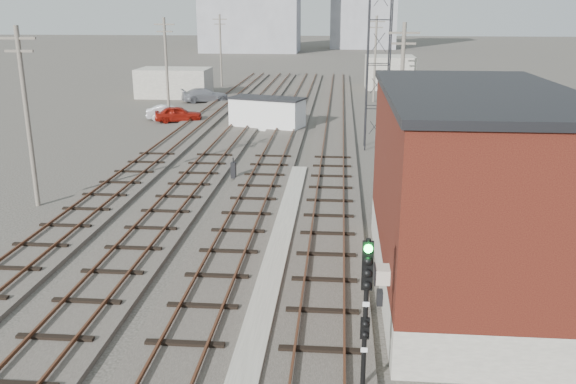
# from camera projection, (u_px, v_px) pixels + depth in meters

# --- Properties ---
(ground) EXTENTS (320.00, 320.00, 0.00)m
(ground) POSITION_uv_depth(u_px,v_px,m) (314.00, 98.00, 68.55)
(ground) COLOR #282621
(ground) RESTS_ON ground
(track_right) EXTENTS (3.20, 90.00, 0.39)m
(track_right) POSITION_uv_depth(u_px,v_px,m) (334.00, 135.00, 48.29)
(track_right) COLOR #332D28
(track_right) RESTS_ON ground
(track_mid_right) EXTENTS (3.20, 90.00, 0.39)m
(track_mid_right) POSITION_uv_depth(u_px,v_px,m) (284.00, 134.00, 48.62)
(track_mid_right) COLOR #332D28
(track_mid_right) RESTS_ON ground
(track_mid_left) EXTENTS (3.20, 90.00, 0.39)m
(track_mid_left) POSITION_uv_depth(u_px,v_px,m) (235.00, 133.00, 48.95)
(track_mid_left) COLOR #332D28
(track_mid_left) RESTS_ON ground
(track_left) EXTENTS (3.20, 90.00, 0.39)m
(track_left) POSITION_uv_depth(u_px,v_px,m) (186.00, 133.00, 49.28)
(track_left) COLOR #332D28
(track_left) RESTS_ON ground
(platform_curb) EXTENTS (0.90, 28.00, 0.26)m
(platform_curb) POSITION_uv_depth(u_px,v_px,m) (276.00, 257.00, 24.61)
(platform_curb) COLOR gray
(platform_curb) RESTS_ON ground
(brick_building) EXTENTS (6.54, 12.20, 7.22)m
(brick_building) POSITION_uv_depth(u_px,v_px,m) (470.00, 193.00, 21.12)
(brick_building) COLOR gray
(brick_building) RESTS_ON ground
(lattice_tower) EXTENTS (1.60, 1.60, 15.00)m
(lattice_tower) POSITION_uv_depth(u_px,v_px,m) (379.00, 42.00, 42.09)
(lattice_tower) COLOR black
(lattice_tower) RESTS_ON ground
(utility_pole_left_a) EXTENTS (1.80, 0.24, 9.00)m
(utility_pole_left_a) POSITION_uv_depth(u_px,v_px,m) (27.00, 113.00, 30.05)
(utility_pole_left_a) COLOR #595147
(utility_pole_left_a) RESTS_ON ground
(utility_pole_left_b) EXTENTS (1.80, 0.24, 9.00)m
(utility_pole_left_b) POSITION_uv_depth(u_px,v_px,m) (167.00, 67.00, 53.88)
(utility_pole_left_b) COLOR #595147
(utility_pole_left_b) RESTS_ON ground
(utility_pole_left_c) EXTENTS (1.80, 0.24, 9.00)m
(utility_pole_left_c) POSITION_uv_depth(u_px,v_px,m) (221.00, 48.00, 77.72)
(utility_pole_left_c) COLOR #595147
(utility_pole_left_c) RESTS_ON ground
(utility_pole_right_a) EXTENTS (1.80, 0.24, 9.00)m
(utility_pole_right_a) POSITION_uv_depth(u_px,v_px,m) (401.00, 96.00, 36.12)
(utility_pole_right_a) COLOR #595147
(utility_pole_right_a) RESTS_ON ground
(utility_pole_right_b) EXTENTS (1.80, 0.24, 9.00)m
(utility_pole_right_b) POSITION_uv_depth(u_px,v_px,m) (375.00, 57.00, 64.72)
(utility_pole_right_b) COLOR #595147
(utility_pole_right_b) RESTS_ON ground
(shed_left) EXTENTS (8.00, 5.00, 3.20)m
(shed_left) POSITION_uv_depth(u_px,v_px,m) (174.00, 83.00, 69.40)
(shed_left) COLOR gray
(shed_left) RESTS_ON ground
(shed_right) EXTENTS (6.00, 6.00, 4.00)m
(shed_right) POSITION_uv_depth(u_px,v_px,m) (389.00, 72.00, 76.77)
(shed_right) COLOR gray
(shed_right) RESTS_ON ground
(signal_mast) EXTENTS (0.40, 0.42, 4.36)m
(signal_mast) POSITION_uv_depth(u_px,v_px,m) (366.00, 304.00, 15.42)
(signal_mast) COLOR gray
(signal_mast) RESTS_ON ground
(switch_stand) EXTENTS (0.30, 0.30, 1.25)m
(switch_stand) POSITION_uv_depth(u_px,v_px,m) (233.00, 170.00, 36.01)
(switch_stand) COLOR black
(switch_stand) RESTS_ON ground
(site_trailer) EXTENTS (6.73, 4.42, 2.61)m
(site_trailer) POSITION_uv_depth(u_px,v_px,m) (267.00, 113.00, 51.20)
(site_trailer) COLOR silver
(site_trailer) RESTS_ON ground
(car_red) EXTENTS (4.44, 2.69, 1.41)m
(car_red) POSITION_uv_depth(u_px,v_px,m) (178.00, 114.00, 54.29)
(car_red) COLOR maroon
(car_red) RESTS_ON ground
(car_silver) EXTENTS (4.20, 2.40, 1.31)m
(car_silver) POSITION_uv_depth(u_px,v_px,m) (168.00, 112.00, 55.41)
(car_silver) COLOR #ACAEB4
(car_silver) RESTS_ON ground
(car_grey) EXTENTS (5.48, 3.89, 1.47)m
(car_grey) POSITION_uv_depth(u_px,v_px,m) (205.00, 95.00, 65.77)
(car_grey) COLOR gray
(car_grey) RESTS_ON ground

